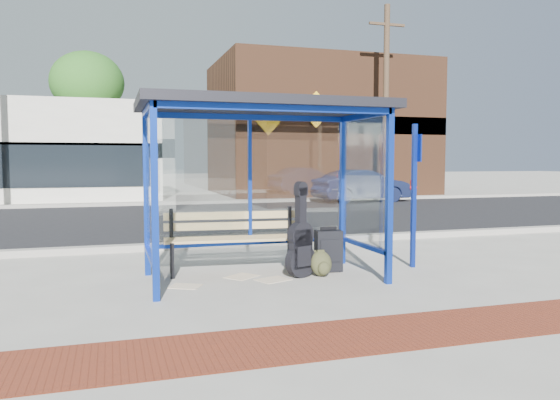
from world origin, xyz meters
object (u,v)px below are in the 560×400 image
object	(u,v)px
suitcase	(328,251)
backpack	(321,264)
bench	(233,236)
guitar_bag	(301,245)
parked_car	(362,186)
fire_hydrant	(413,187)

from	to	relation	value
suitcase	backpack	distance (m)	0.39
bench	guitar_bag	distance (m)	1.05
parked_car	fire_hydrant	xyz separation A→B (m)	(3.26, 1.67, -0.19)
backpack	fire_hydrant	bearing A→B (deg)	55.31
suitcase	fire_hydrant	xyz separation A→B (m)	(9.58, 13.65, 0.14)
backpack	parked_car	xyz separation A→B (m)	(6.54, 12.27, 0.45)
guitar_bag	fire_hydrant	size ratio (longest dim) A/B	1.54
bench	fire_hydrant	xyz separation A→B (m)	(10.92, 13.26, -0.09)
bench	parked_car	distance (m)	13.89
bench	suitcase	xyz separation A→B (m)	(1.34, -0.39, -0.22)
guitar_bag	bench	bearing A→B (deg)	120.39
bench	guitar_bag	bearing A→B (deg)	-33.90
suitcase	fire_hydrant	distance (m)	16.67
guitar_bag	suitcase	size ratio (longest dim) A/B	1.90
fire_hydrant	guitar_bag	bearing A→B (deg)	-125.99
fire_hydrant	bench	bearing A→B (deg)	-129.47
backpack	parked_car	size ratio (longest dim) A/B	0.10
bench	guitar_bag	world-z (taller)	guitar_bag
bench	fire_hydrant	size ratio (longest dim) A/B	2.46
fire_hydrant	parked_car	bearing A→B (deg)	-152.95
parked_car	suitcase	bearing A→B (deg)	144.79
parked_car	fire_hydrant	world-z (taller)	parked_car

